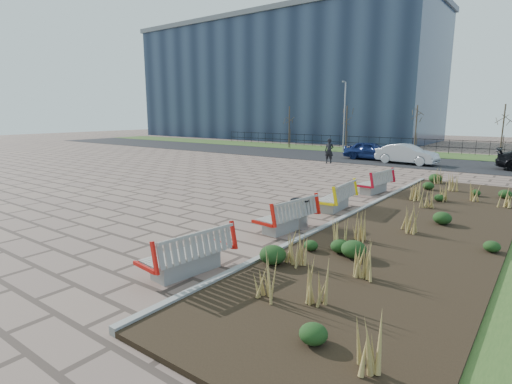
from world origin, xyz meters
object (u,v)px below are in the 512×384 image
Objects in this scene: litter_bin at (299,214)px; car_silver at (407,154)px; bench_a at (186,251)px; pedestrian at (329,151)px; bench_c at (335,196)px; bench_b at (286,214)px; bench_d at (374,181)px; car_blue at (370,151)px; lamp_west at (344,117)px.

litter_bin is 0.21× the size of car_silver.
car_silver reaches higher than bench_a.
bench_a is 20.35m from pedestrian.
bench_b is at bearing -94.05° from bench_c.
bench_d is 6.60m from litter_bin.
bench_a is 23.53m from car_blue.
bench_c is 0.54× the size of car_blue.
lamp_west is at bearing 58.18° from car_silver.
bench_c is at bearing -71.48° from pedestrian.
lamp_west is at bearing 111.71° from litter_bin.
lamp_west reaches higher than car_silver.
car_blue is at bearing 117.81° from bench_d.
bench_a is at bearing -169.64° from car_silver.
bench_a and bench_c have the same top height.
pedestrian is (-6.47, 14.87, 0.42)m from litter_bin.
car_blue is at bearing 77.05° from car_silver.
bench_c is 3.84m from bench_d.
pedestrian is 5.21m from car_silver.
bench_b and bench_d have the same top height.
bench_c is 2.45× the size of litter_bin.
lamp_west reaches higher than bench_d.
car_silver is at bearing -37.39° from lamp_west.
bench_d is 18.92m from lamp_west.
lamp_west is at bearing 41.23° from car_blue.
car_silver is (-1.85, 18.08, 0.18)m from bench_b.
pedestrian reaches higher than car_silver.
litter_bin is 0.14× the size of lamp_west.
car_blue is at bearing 108.80° from bench_a.
bench_b is 0.35× the size of lamp_west.
pedestrian is 0.42× the size of car_silver.
bench_c is at bearing 97.00° from bench_b.
bench_b is 3.26m from bench_c.
car_blue is (-4.76, 19.05, 0.18)m from bench_b.
bench_c is at bearing -165.32° from car_blue.
car_silver reaches higher than bench_b.
pedestrian is at bearing 119.25° from bench_b.
pedestrian is at bearing 113.40° from bench_c.
bench_b is 19.64m from car_blue.
bench_a is 3.99m from bench_b.
pedestrian is at bearing 133.34° from bench_d.
bench_a is at bearing -94.05° from bench_c.
lamp_west reaches higher than car_blue.
litter_bin is 24.94m from lamp_west.
pedestrian is 4.00m from car_blue.
litter_bin is at bearing -68.29° from lamp_west.
car_silver is (-2.02, 17.58, 0.25)m from litter_bin.
bench_d is 12.87m from car_blue.
bench_a is at bearing -83.92° from bench_d.
bench_a is 0.52× the size of car_silver.
bench_b is 7.10m from bench_d.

